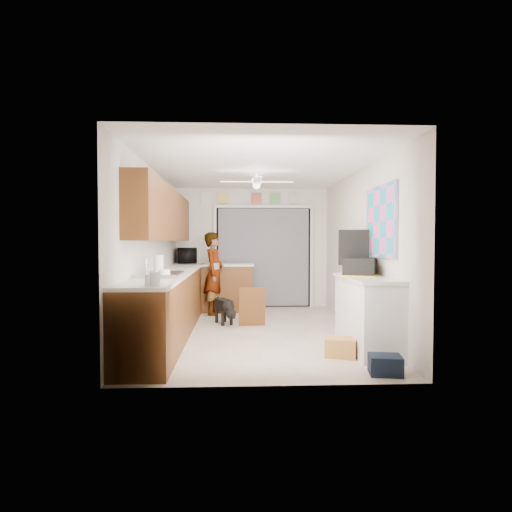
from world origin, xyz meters
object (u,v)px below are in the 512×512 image
object	(u,v)px
cup	(164,274)
suitcase	(360,267)
dog	(224,310)
paper_towel_roll	(159,265)
navy_crate	(385,365)
microwave	(187,256)
man	(214,273)
cardboard_box	(341,347)

from	to	relation	value
cup	suitcase	size ratio (longest dim) A/B	0.26
suitcase	dog	bearing A→B (deg)	160.70
dog	paper_towel_roll	bearing A→B (deg)	-141.80
cup	dog	xyz separation A→B (m)	(0.66, 1.94, -0.76)
navy_crate	dog	size ratio (longest dim) A/B	0.55
microwave	suitcase	distance (m)	4.15
paper_towel_roll	man	bearing A→B (deg)	75.86
paper_towel_roll	cup	bearing A→B (deg)	-71.98
microwave	suitcase	size ratio (longest dim) A/B	1.08
microwave	cardboard_box	xyz separation A→B (m)	(2.27, -3.75, -0.98)
cardboard_box	man	world-z (taller)	man
cup	suitcase	xyz separation A→B (m)	(2.51, 0.37, 0.06)
microwave	suitcase	world-z (taller)	microwave
paper_towel_roll	dog	xyz separation A→B (m)	(0.81, 1.47, -0.84)
suitcase	man	world-z (taller)	man
cup	paper_towel_roll	world-z (taller)	paper_towel_roll
suitcase	cardboard_box	world-z (taller)	suitcase
suitcase	navy_crate	bearing A→B (deg)	-72.90
suitcase	cardboard_box	distance (m)	1.16
man	dog	bearing A→B (deg)	-155.96
paper_towel_roll	man	world-z (taller)	man
cardboard_box	navy_crate	world-z (taller)	cardboard_box
cup	paper_towel_roll	distance (m)	0.50
paper_towel_roll	dog	distance (m)	1.88
navy_crate	cup	bearing A→B (deg)	160.05
suitcase	microwave	bearing A→B (deg)	150.59
dog	cardboard_box	bearing A→B (deg)	-78.20
microwave	paper_towel_roll	xyz separation A→B (m)	(-0.02, -3.10, -0.02)
cup	dog	bearing A→B (deg)	71.27
paper_towel_roll	suitcase	distance (m)	2.67
cardboard_box	microwave	bearing A→B (deg)	121.14
cardboard_box	man	xyz separation A→B (m)	(-1.68, 3.05, 0.67)
man	navy_crate	bearing A→B (deg)	-140.79
microwave	dog	distance (m)	2.01
cup	cardboard_box	distance (m)	2.31
paper_towel_roll	suitcase	size ratio (longest dim) A/B	0.50
microwave	cup	size ratio (longest dim) A/B	4.21
cardboard_box	navy_crate	bearing A→B (deg)	-66.77
man	dog	xyz separation A→B (m)	(0.21, -0.93, -0.55)
microwave	cardboard_box	bearing A→B (deg)	-156.66
cup	paper_towel_roll	size ratio (longest dim) A/B	0.51
microwave	cardboard_box	size ratio (longest dim) A/B	1.56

